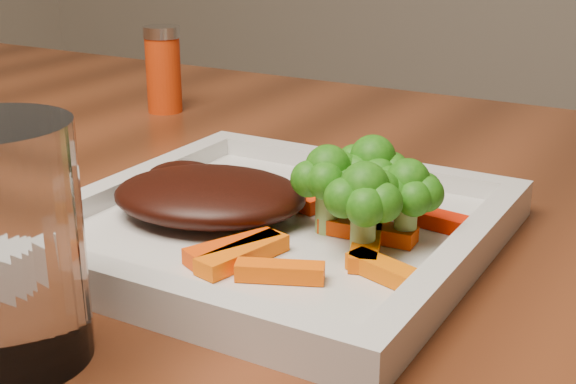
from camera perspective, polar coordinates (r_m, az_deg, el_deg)
The scene contains 16 objects.
plate at distance 0.53m, azimuth -0.93°, elevation -2.95°, with size 0.27×0.27×0.01m, color silver.
steak at distance 0.54m, azimuth -5.58°, elevation -0.25°, with size 0.13×0.10×0.03m, color black.
broccoli_0 at distance 0.53m, azimuth 6.01°, elevation 1.37°, with size 0.06×0.06×0.07m, color #3F7914, non-canonical shape.
broccoli_1 at distance 0.50m, azimuth 8.46°, elevation -0.19°, with size 0.05×0.05×0.06m, color #387914, non-canonical shape.
broccoli_2 at distance 0.48m, azimuth 5.40°, elevation -1.24°, with size 0.06×0.06×0.06m, color #2B6A11, non-canonical shape.
broccoli_3 at distance 0.51m, azimuth 2.82°, elevation 0.40°, with size 0.05×0.05×0.06m, color #0F5E0F, non-canonical shape.
carrot_0 at distance 0.45m, azimuth -0.58°, elevation -5.68°, with size 0.05×0.01×0.01m, color #FF5B04.
carrot_1 at distance 0.46m, azimuth 7.21°, elevation -5.67°, with size 0.05×0.01×0.01m, color orange.
carrot_2 at distance 0.48m, azimuth -3.23°, elevation -4.44°, with size 0.06×0.02×0.01m, color #FF6604.
carrot_3 at distance 0.53m, azimuth 10.74°, elevation -2.01°, with size 0.06×0.02×0.01m, color red.
carrot_4 at distance 0.57m, azimuth 2.98°, elevation -0.36°, with size 0.06×0.01×0.01m, color #FF3004.
carrot_5 at distance 0.49m, azimuth 5.57°, elevation -3.83°, with size 0.06×0.02×0.01m, color #EF5C03.
carrot_6 at distance 0.51m, azimuth 5.67°, elevation -2.72°, with size 0.06×0.02×0.01m, color #D43803.
spice_shaker at distance 0.88m, azimuth -8.86°, elevation 8.60°, with size 0.04×0.04×0.09m, color red.
drinking_glass at distance 0.40m, azimuth -19.77°, elevation -3.63°, with size 0.08×0.08×0.12m, color silver.
carrot_7 at distance 0.48m, azimuth -3.96°, elevation -4.05°, with size 0.06×0.02×0.01m, color #F44103.
Camera 1 is at (0.55, -0.48, 0.96)m, focal length 50.00 mm.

